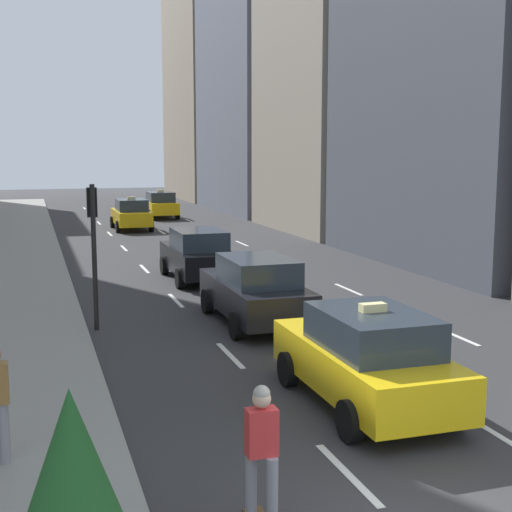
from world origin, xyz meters
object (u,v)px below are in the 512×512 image
Objects in this scene: taxi_lead at (131,214)px; sedan_silver_behind at (255,290)px; taxi_second at (160,205)px; planter_with_shrub at (72,479)px; sedan_black_near at (198,254)px; traffic_light_pole at (93,233)px; taxi_third at (366,357)px; skateboarder at (262,450)px.

sedan_silver_behind is at bearing -90.00° from taxi_lead.
taxi_second is 40.57m from planter_with_shrub.
planter_with_shrub is (-7.91, -39.79, 0.27)m from taxi_second.
taxi_lead is 33.57m from planter_with_shrub.
traffic_light_pole reaches higher than sedan_black_near.
planter_with_shrub is at bearing -98.76° from taxi_lead.
sedan_black_near is 1.24× the size of traffic_light_pole.
skateboarder is at bearing -132.12° from taxi_third.
sedan_black_near is 7.23m from traffic_light_pole.
taxi_second is 39.71m from skateboarder.
skateboarder is 0.89× the size of planter_with_shrub.
sedan_silver_behind is 11.31m from planter_with_shrub.
taxi_third is 0.95× the size of sedan_silver_behind.
traffic_light_pole is at bearing -103.09° from taxi_second.
sedan_silver_behind is at bearing 63.12° from planter_with_shrub.
sedan_black_near is (-0.00, 12.84, 0.01)m from taxi_third.
taxi_second is 29.83m from sedan_silver_behind.
taxi_third is 6.31m from sedan_silver_behind.
sedan_silver_behind is 1.28× the size of traffic_light_pole.
sedan_black_near is at bearing 72.90° from planter_with_shrub.
sedan_silver_behind is 10.04m from skateboarder.
taxi_third is at bearing 36.46° from planter_with_shrub.
traffic_light_pole is at bearing 83.83° from planter_with_shrub.
traffic_light_pole reaches higher than planter_with_shrub.
taxi_third reaches higher than sedan_silver_behind.
taxi_lead reaches higher than skateboarder.
traffic_light_pole reaches higher than taxi_second.
taxi_second is (2.80, 6.61, 0.00)m from taxi_lead.
taxi_third is at bearing -90.00° from sedan_black_near.
planter_with_shrub reaches higher than taxi_lead.
taxi_lead reaches higher than sedan_silver_behind.
planter_with_shrub reaches higher than sedan_black_near.
traffic_light_pole reaches higher than taxi_lead.
sedan_silver_behind is (0.00, -6.53, -0.00)m from sedan_black_near.
taxi_second is 23.34m from sedan_black_near.
planter_with_shrub is 10.89m from traffic_light_pole.
skateboarder is at bearing -98.35° from taxi_second.
taxi_second is 1.00× the size of taxi_third.
taxi_lead is at bearing 90.00° from sedan_silver_behind.
taxi_second is 36.12m from taxi_third.
planter_with_shrub is at bearing -96.17° from traffic_light_pole.
sedan_silver_behind is at bearing 90.00° from taxi_third.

